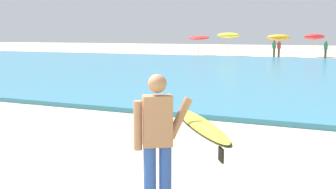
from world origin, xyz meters
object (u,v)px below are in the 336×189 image
beach_umbrella_1 (228,35)px  beach_umbrella_3 (314,37)px  beach_umbrella_0 (199,38)px  beachgoer_near_row_right (326,49)px  beach_umbrella_2 (279,37)px  beachgoer_near_row_left (279,49)px  surfer_with_board (177,133)px  beachgoer_near_row_mid (274,48)px

beach_umbrella_1 → beach_umbrella_3: beach_umbrella_1 is taller
beach_umbrella_0 → beachgoer_near_row_right: 12.39m
beach_umbrella_1 → beach_umbrella_3: (7.95, 1.35, -0.11)m
beach_umbrella_0 → beach_umbrella_3: 11.10m
beach_umbrella_2 → beachgoer_near_row_left: beach_umbrella_2 is taller
beach_umbrella_1 → surfer_with_board: bearing=-74.6°
beach_umbrella_0 → beachgoer_near_row_mid: beach_umbrella_0 is taller
beach_umbrella_3 → beachgoer_near_row_left: size_ratio=1.43×
beach_umbrella_0 → beachgoer_near_row_left: (8.22, -1.07, -0.94)m
beach_umbrella_1 → beachgoer_near_row_right: 9.44m
beach_umbrella_1 → beachgoer_near_row_left: size_ratio=1.46×
beachgoer_near_row_mid → beach_umbrella_2: bearing=74.8°
beach_umbrella_3 → beachgoer_near_row_mid: (-3.26, -2.34, -1.07)m
beachgoer_near_row_left → beachgoer_near_row_mid: (-0.48, 0.25, 0.00)m
surfer_with_board → beachgoer_near_row_mid: bearing=98.6°
beach_umbrella_2 → beachgoer_near_row_left: size_ratio=1.38×
beach_umbrella_1 → beachgoer_near_row_left: 5.45m
beachgoer_near_row_left → beachgoer_near_row_right: (4.05, -0.39, 0.00)m
surfer_with_board → beach_umbrella_1: size_ratio=0.95×
surfer_with_board → beach_umbrella_1: (-9.98, 36.10, 1.00)m
beachgoer_near_row_mid → beachgoer_near_row_right: bearing=-8.0°
beach_umbrella_0 → beach_umbrella_2: (7.97, 0.04, 0.06)m
beach_umbrella_1 → beach_umbrella_3: bearing=9.6°
surfer_with_board → beach_umbrella_0: size_ratio=0.99×
beach_umbrella_1 → beachgoer_near_row_left: bearing=-13.6°
beach_umbrella_2 → beach_umbrella_3: size_ratio=0.96×
beach_umbrella_2 → beachgoer_near_row_mid: size_ratio=1.38×
beach_umbrella_1 → beach_umbrella_3: 8.06m
beachgoer_near_row_mid → beach_umbrella_1: bearing=168.0°
beach_umbrella_2 → beachgoer_near_row_mid: bearing=-105.2°
beach_umbrella_0 → beachgoer_near_row_right: size_ratio=1.40×
beach_umbrella_0 → beach_umbrella_3: beach_umbrella_3 is taller
beachgoer_near_row_mid → beach_umbrella_3: bearing=35.7°
beach_umbrella_1 → beach_umbrella_2: beach_umbrella_1 is taller
beach_umbrella_1 → beachgoer_near_row_right: beach_umbrella_1 is taller
beachgoer_near_row_left → beach_umbrella_1: bearing=166.4°
beachgoer_near_row_left → beachgoer_near_row_right: same height
beachgoer_near_row_left → beachgoer_near_row_mid: bearing=152.5°
beach_umbrella_1 → beachgoer_near_row_mid: bearing=-12.0°
beach_umbrella_0 → beach_umbrella_3: size_ratio=0.98×
beach_umbrella_3 → beachgoer_near_row_right: (1.27, -2.98, -1.07)m
surfer_with_board → beach_umbrella_0: 38.21m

